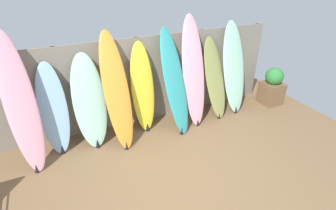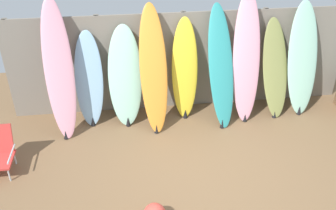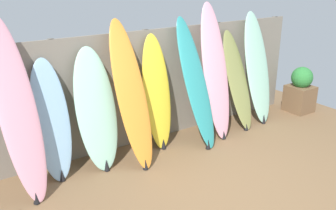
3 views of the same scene
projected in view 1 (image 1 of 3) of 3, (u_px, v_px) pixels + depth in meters
ground at (182, 181)px, 4.12m from camera, size 7.68×7.68×0.00m
fence_back at (138, 82)px, 5.28m from camera, size 6.08×0.11×1.80m
surfboard_pink_0 at (20, 105)px, 4.05m from camera, size 0.54×0.87×2.19m
surfboard_skyblue_1 at (53, 110)px, 4.50m from camera, size 0.51×0.53×1.60m
surfboard_seafoam_2 at (89, 102)px, 4.65m from camera, size 0.60×0.60×1.69m
surfboard_orange_3 at (117, 92)px, 4.62m from camera, size 0.49×0.85×2.04m
surfboard_yellow_4 at (143, 89)px, 5.06m from camera, size 0.47×0.45×1.77m
surfboard_teal_5 at (175, 83)px, 5.04m from camera, size 0.53×0.89×1.99m
surfboard_pink_6 at (193, 73)px, 5.22m from camera, size 0.49×0.68×2.18m
surfboard_olive_7 at (215, 79)px, 5.59m from camera, size 0.54×0.72×1.68m
surfboard_seafoam_8 at (234, 69)px, 5.70m from camera, size 0.59×0.64×1.97m
planter_box at (272, 87)px, 6.21m from camera, size 0.45×0.47×0.89m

